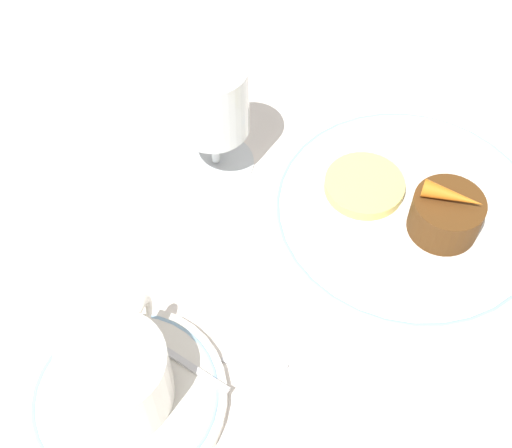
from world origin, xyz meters
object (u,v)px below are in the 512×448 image
Objects in this scene: dinner_plate at (407,212)px; wine_glass at (213,107)px; dessert_cake at (446,215)px; fork at (317,386)px; coffee_cup at (117,375)px.

dinner_plate is 2.12× the size of wine_glass.
dessert_cake is at bearing -112.94° from dinner_plate.
wine_glass is 0.25m from fork.
coffee_cup is 0.15m from fork.
coffee_cup is (-0.23, 0.18, 0.03)m from dinner_plate.
coffee_cup reaches higher than dinner_plate.
wine_glass reaches higher than coffee_cup.
dessert_cake is (0.17, -0.07, 0.03)m from fork.
fork is at bearing -70.24° from coffee_cup.
dinner_plate is 0.20m from wine_glass.
dessert_cake is (0.22, -0.21, -0.01)m from coffee_cup.
dinner_plate is 0.29m from coffee_cup.
wine_glass is at bearing 36.64° from fork.
dessert_cake reaches higher than fork.
dinner_plate is 0.18m from fork.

